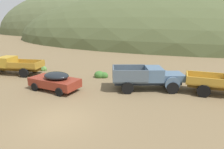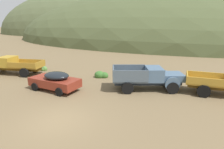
# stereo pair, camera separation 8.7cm
# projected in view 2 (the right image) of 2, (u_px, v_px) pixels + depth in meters

# --- Properties ---
(ground_plane) EXTENTS (300.00, 300.00, 0.00)m
(ground_plane) POSITION_uv_depth(u_px,v_px,m) (57.00, 121.00, 11.23)
(ground_plane) COLOR brown
(hill_center) EXTENTS (95.84, 51.07, 40.23)m
(hill_center) POSITION_uv_depth(u_px,v_px,m) (96.00, 34.00, 90.53)
(hill_center) COLOR #56603D
(hill_center) RESTS_ON ground
(hill_far_right) EXTENTS (113.10, 75.16, 30.96)m
(hill_far_right) POSITION_uv_depth(u_px,v_px,m) (183.00, 38.00, 65.87)
(hill_far_right) COLOR #4C5633
(hill_far_right) RESTS_ON ground
(truck_mustard) EXTENTS (6.67, 2.76, 1.89)m
(truck_mustard) POSITION_uv_depth(u_px,v_px,m) (9.00, 65.00, 21.10)
(truck_mustard) COLOR #593D12
(truck_mustard) RESTS_ON ground
(car_rust_red) EXTENTS (4.75, 2.74, 1.57)m
(car_rust_red) POSITION_uv_depth(u_px,v_px,m) (54.00, 80.00, 16.20)
(car_rust_red) COLOR maroon
(car_rust_red) RESTS_ON ground
(truck_chalk_blue) EXTENTS (6.16, 3.65, 1.91)m
(truck_chalk_blue) POSITION_uv_depth(u_px,v_px,m) (152.00, 78.00, 16.25)
(truck_chalk_blue) COLOR #262D39
(truck_chalk_blue) RESTS_ON ground
(bush_back_edge) EXTENTS (1.44, 0.94, 0.85)m
(bush_back_edge) POSITION_uv_depth(u_px,v_px,m) (101.00, 75.00, 19.94)
(bush_back_edge) COLOR #3D702D
(bush_back_edge) RESTS_ON ground
(bush_front_right) EXTENTS (1.02, 1.22, 0.98)m
(bush_front_right) POSITION_uv_depth(u_px,v_px,m) (45.00, 79.00, 18.69)
(bush_front_right) COLOR #4C8438
(bush_front_right) RESTS_ON ground
(bush_lone_scrub) EXTENTS (0.76, 0.73, 0.68)m
(bush_lone_scrub) POSITION_uv_depth(u_px,v_px,m) (133.00, 72.00, 21.59)
(bush_lone_scrub) COLOR #4C8438
(bush_lone_scrub) RESTS_ON ground
(bush_front_left) EXTENTS (0.75, 0.67, 0.64)m
(bush_front_left) POSITION_uv_depth(u_px,v_px,m) (44.00, 69.00, 22.75)
(bush_front_left) COLOR #5B8E42
(bush_front_left) RESTS_ON ground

